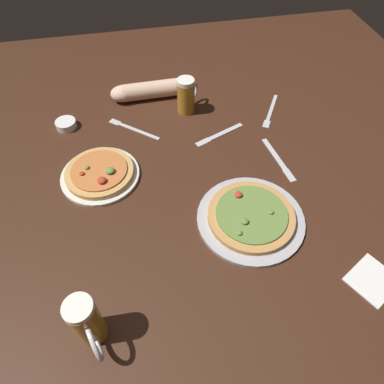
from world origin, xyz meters
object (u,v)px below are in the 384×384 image
object	(u,v)px
diner_arm	(143,91)
beer_mug_dark	(87,323)
pizza_plate_near	(251,217)
knife_right	(278,159)
beer_mug_amber	(187,95)
fork_left	(271,111)
knife_spare	(219,134)
pizza_plate_far	(100,173)
ramekin_sauce	(66,124)
napkin_folded	(373,280)
fork_spare	(133,129)

from	to	relation	value
diner_arm	beer_mug_dark	bearing A→B (deg)	-103.53
pizza_plate_near	knife_right	xyz separation A→B (m)	(0.18, 0.23, -0.01)
diner_arm	beer_mug_amber	bearing A→B (deg)	-34.73
fork_left	diner_arm	distance (m)	0.54
beer_mug_amber	knife_spare	xyz separation A→B (m)	(0.09, -0.18, -0.07)
knife_spare	knife_right	bearing A→B (deg)	-44.70
beer_mug_amber	knife_spare	distance (m)	0.21
pizza_plate_far	diner_arm	bearing A→B (deg)	65.04
beer_mug_dark	ramekin_sauce	distance (m)	0.84
beer_mug_amber	ramekin_sauce	size ratio (longest dim) A/B	1.83
napkin_folded	ramekin_sauce	bearing A→B (deg)	135.34
beer_mug_dark	ramekin_sauce	bearing A→B (deg)	96.05
pizza_plate_near	fork_left	bearing A→B (deg)	63.75
napkin_folded	fork_spare	world-z (taller)	napkin_folded
beer_mug_amber	knife_spare	bearing A→B (deg)	-62.23
fork_left	fork_spare	xyz separation A→B (m)	(-0.57, 0.00, 0.00)
pizza_plate_far	knife_right	size ratio (longest dim) A/B	1.19
beer_mug_amber	ramekin_sauce	world-z (taller)	beer_mug_amber
beer_mug_amber	beer_mug_dark	bearing A→B (deg)	-115.32
pizza_plate_near	knife_right	bearing A→B (deg)	52.26
knife_right	diner_arm	xyz separation A→B (m)	(-0.44, 0.47, 0.03)
ramekin_sauce	diner_arm	size ratio (longest dim) A/B	0.27
pizza_plate_near	fork_spare	size ratio (longest dim) A/B	1.78
diner_arm	knife_spare	bearing A→B (deg)	-48.38
fork_spare	beer_mug_dark	bearing A→B (deg)	-102.31
pizza_plate_near	beer_mug_dark	size ratio (longest dim) A/B	1.97
pizza_plate_far	fork_spare	xyz separation A→B (m)	(0.13, 0.23, -0.01)
fork_left	knife_spare	xyz separation A→B (m)	(-0.24, -0.10, 0.00)
knife_right	beer_mug_amber	bearing A→B (deg)	127.44
ramekin_sauce	pizza_plate_near	bearing A→B (deg)	-44.83
beer_mug_amber	diner_arm	world-z (taller)	beer_mug_amber
knife_right	ramekin_sauce	bearing A→B (deg)	155.81
beer_mug_dark	napkin_folded	xyz separation A→B (m)	(0.76, -0.01, -0.08)
ramekin_sauce	fork_spare	bearing A→B (deg)	-14.27
pizza_plate_near	ramekin_sauce	bearing A→B (deg)	135.17
beer_mug_amber	fork_left	bearing A→B (deg)	-13.61
pizza_plate_near	knife_right	world-z (taller)	pizza_plate_near
pizza_plate_near	diner_arm	size ratio (longest dim) A/B	1.16
pizza_plate_far	knife_spare	world-z (taller)	pizza_plate_far
ramekin_sauce	fork_left	bearing A→B (deg)	-4.79
beer_mug_amber	ramekin_sauce	xyz separation A→B (m)	(-0.49, -0.01, -0.06)
pizza_plate_far	diner_arm	distance (m)	0.47
beer_mug_dark	knife_right	size ratio (longest dim) A/B	0.75
pizza_plate_far	beer_mug_dark	distance (m)	0.54
beer_mug_amber	diner_arm	distance (m)	0.21
pizza_plate_far	knife_right	xyz separation A→B (m)	(0.63, -0.05, -0.01)
pizza_plate_near	ramekin_sauce	xyz separation A→B (m)	(-0.58, 0.57, -0.00)
pizza_plate_near	beer_mug_dark	distance (m)	0.55
fork_spare	napkin_folded	bearing A→B (deg)	-52.53
napkin_folded	diner_arm	size ratio (longest dim) A/B	0.43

